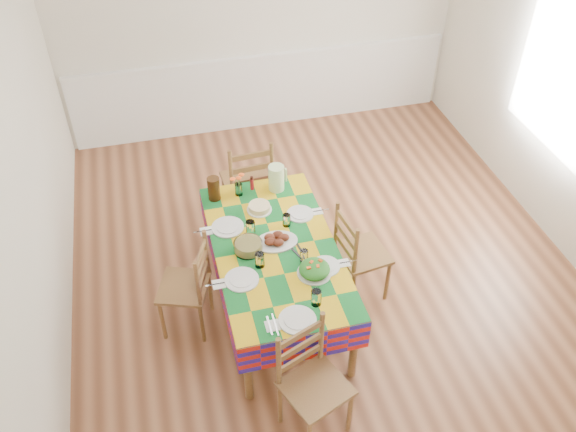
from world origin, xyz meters
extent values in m
cube|color=brown|center=(0.00, 0.00, -0.02)|extent=(4.50, 5.00, 0.04)
cube|color=beige|center=(0.00, 2.52, 1.35)|extent=(4.50, 0.04, 2.70)
cube|color=beige|center=(0.00, -2.52, 1.35)|extent=(4.50, 0.04, 2.70)
cube|color=beige|center=(-2.27, 0.00, 1.35)|extent=(0.04, 5.00, 2.70)
cube|color=white|center=(0.00, 2.47, 0.90)|extent=(4.41, 0.06, 0.04)
cube|color=white|center=(0.00, 2.48, 0.45)|extent=(4.41, 0.03, 0.90)
plane|color=white|center=(2.23, 0.30, 1.50)|extent=(0.00, 1.40, 1.40)
cylinder|color=brown|center=(-0.94, -1.22, 0.33)|extent=(0.06, 0.06, 0.65)
cylinder|color=brown|center=(-0.13, -1.22, 0.33)|extent=(0.06, 0.06, 0.65)
cylinder|color=brown|center=(-0.94, 0.42, 0.33)|extent=(0.06, 0.06, 0.65)
cylinder|color=brown|center=(-0.13, 0.42, 0.33)|extent=(0.06, 0.06, 0.65)
cube|color=brown|center=(-0.53, -0.40, 0.67)|extent=(0.92, 1.75, 0.04)
cube|color=red|center=(-0.53, -0.40, 0.69)|extent=(0.96, 1.79, 0.01)
cube|color=red|center=(-1.01, -0.40, 0.55)|extent=(0.01, 1.79, 0.28)
cube|color=red|center=(-0.05, -0.40, 0.55)|extent=(0.01, 1.79, 0.28)
cube|color=red|center=(-0.53, -1.29, 0.55)|extent=(0.96, 0.01, 0.28)
cube|color=red|center=(-0.53, 0.49, 0.55)|extent=(0.96, 0.01, 0.28)
cylinder|color=silver|center=(-0.55, -1.16, 0.71)|extent=(0.27, 0.27, 0.01)
cylinder|color=silver|center=(-0.55, -1.16, 0.72)|extent=(0.19, 0.19, 0.01)
cylinder|color=white|center=(-0.38, -1.04, 0.76)|extent=(0.08, 0.08, 0.13)
cube|color=white|center=(-0.73, -1.16, 0.70)|extent=(0.10, 0.10, 0.01)
cube|color=silver|center=(-0.75, -1.16, 0.71)|extent=(0.01, 0.17, 0.00)
cube|color=silver|center=(-0.71, -1.16, 0.71)|extent=(0.01, 0.20, 0.00)
cylinder|color=silver|center=(-0.86, -0.68, 0.70)|extent=(0.26, 0.26, 0.01)
cylinder|color=silver|center=(-0.86, -0.68, 0.71)|extent=(0.18, 0.18, 0.01)
cylinder|color=white|center=(-0.69, -0.57, 0.76)|extent=(0.07, 0.07, 0.12)
cube|color=white|center=(-1.03, -0.68, 0.70)|extent=(0.10, 0.10, 0.01)
cube|color=silver|center=(-1.05, -0.68, 0.71)|extent=(0.16, 0.01, 0.00)
cube|color=silver|center=(-1.01, -0.68, 0.71)|extent=(0.19, 0.01, 0.00)
cylinder|color=silver|center=(-0.86, -0.08, 0.71)|extent=(0.27, 0.27, 0.01)
cylinder|color=silver|center=(-0.86, -0.08, 0.71)|extent=(0.19, 0.19, 0.01)
cylinder|color=white|center=(-0.69, -0.19, 0.76)|extent=(0.08, 0.08, 0.13)
cube|color=white|center=(-1.03, -0.08, 0.70)|extent=(0.10, 0.10, 0.01)
cube|color=silver|center=(-1.05, -0.08, 0.71)|extent=(0.17, 0.01, 0.00)
cube|color=silver|center=(-1.01, -0.08, 0.71)|extent=(0.20, 0.01, 0.00)
cylinder|color=silver|center=(-0.21, -0.70, 0.70)|extent=(0.23, 0.23, 0.01)
cylinder|color=silver|center=(-0.21, -0.70, 0.71)|extent=(0.16, 0.16, 0.01)
cylinder|color=white|center=(-0.35, -0.60, 0.75)|extent=(0.06, 0.06, 0.11)
cube|color=white|center=(-0.06, -0.70, 0.70)|extent=(0.08, 0.08, 0.01)
cube|color=silver|center=(-0.07, -0.70, 0.70)|extent=(0.14, 0.01, 0.00)
cube|color=silver|center=(-0.04, -0.70, 0.70)|extent=(0.17, 0.01, 0.00)
cylinder|color=silver|center=(-0.24, -0.06, 0.70)|extent=(0.23, 0.23, 0.01)
cylinder|color=silver|center=(-0.24, -0.06, 0.71)|extent=(0.16, 0.16, 0.01)
cylinder|color=white|center=(-0.38, -0.16, 0.75)|extent=(0.06, 0.06, 0.11)
cube|color=white|center=(-0.08, -0.06, 0.70)|extent=(0.08, 0.08, 0.01)
cube|color=silver|center=(-0.10, -0.06, 0.70)|extent=(0.14, 0.01, 0.00)
cube|color=silver|center=(-0.07, -0.06, 0.70)|extent=(0.17, 0.01, 0.00)
ellipsoid|color=silver|center=(-0.51, -0.35, 0.71)|extent=(0.35, 0.25, 0.02)
ellipsoid|color=#321408|center=(-0.45, -0.35, 0.74)|extent=(0.09, 0.08, 0.05)
ellipsoid|color=#321408|center=(-0.49, -0.30, 0.74)|extent=(0.09, 0.08, 0.05)
ellipsoid|color=#321408|center=(-0.56, -0.32, 0.74)|extent=(0.09, 0.08, 0.05)
ellipsoid|color=#321408|center=(-0.57, -0.37, 0.74)|extent=(0.09, 0.08, 0.05)
ellipsoid|color=#321408|center=(-0.51, -0.39, 0.74)|extent=(0.09, 0.08, 0.05)
cylinder|color=silver|center=(-0.31, -0.75, 0.70)|extent=(0.26, 0.26, 0.01)
ellipsoid|color=#134C16|center=(-0.31, -0.75, 0.75)|extent=(0.24, 0.24, 0.11)
cube|color=#F95715|center=(-0.36, -0.77, 0.80)|extent=(0.03, 0.02, 0.01)
cube|color=#F95715|center=(-0.33, -0.72, 0.80)|extent=(0.04, 0.04, 0.01)
cube|color=#F95715|center=(-0.29, -0.77, 0.80)|extent=(0.03, 0.03, 0.01)
cube|color=#F95715|center=(-0.26, -0.72, 0.80)|extent=(0.03, 0.04, 0.01)
cylinder|color=white|center=(-0.74, -0.38, 0.74)|extent=(0.23, 0.23, 0.08)
cylinder|color=tan|center=(-0.74, -0.38, 0.74)|extent=(0.21, 0.21, 0.07)
cylinder|color=silver|center=(-0.56, 0.08, 0.70)|extent=(0.21, 0.21, 0.01)
cylinder|color=tan|center=(-0.56, 0.08, 0.73)|extent=(0.18, 0.18, 0.05)
cube|color=black|center=(-0.39, -0.51, 0.70)|extent=(0.11, 0.26, 0.01)
cube|color=black|center=(-0.34, -0.49, 0.70)|extent=(0.05, 0.27, 0.01)
cylinder|color=white|center=(-0.68, 0.33, 0.75)|extent=(0.07, 0.07, 0.11)
cylinder|color=#437828|center=(-0.70, 0.33, 0.80)|extent=(0.01, 0.01, 0.16)
ellipsoid|color=#F95715|center=(-0.73, 0.33, 0.87)|extent=(0.05, 0.05, 0.02)
cylinder|color=#437828|center=(-0.67, 0.34, 0.80)|extent=(0.01, 0.01, 0.16)
ellipsoid|color=#F95715|center=(-0.65, 0.36, 0.89)|extent=(0.05, 0.05, 0.02)
cylinder|color=#437828|center=(-0.68, 0.32, 0.80)|extent=(0.01, 0.01, 0.16)
ellipsoid|color=#F95715|center=(-0.68, 0.30, 0.90)|extent=(0.05, 0.05, 0.02)
cylinder|color=#AC0D1F|center=(-0.56, 0.38, 0.77)|extent=(0.03, 0.03, 0.14)
cylinder|color=beige|center=(-0.35, 0.33, 0.82)|extent=(0.14, 0.14, 0.24)
cylinder|color=#321C0B|center=(-0.90, 0.33, 0.81)|extent=(0.11, 0.11, 0.22)
cube|color=silver|center=(-0.51, -1.25, 0.71)|extent=(0.08, 0.02, 0.02)
cylinder|color=brown|center=(-0.30, -1.66, 0.22)|extent=(0.04, 0.04, 0.45)
cylinder|color=brown|center=(-0.76, -1.48, 0.22)|extent=(0.04, 0.04, 0.45)
cylinder|color=brown|center=(-0.43, -1.34, 0.22)|extent=(0.04, 0.04, 0.45)
cube|color=brown|center=(-0.53, -1.57, 0.46)|extent=(0.54, 0.52, 0.03)
cylinder|color=brown|center=(-0.76, -1.47, 0.70)|extent=(0.04, 0.04, 0.50)
cylinder|color=brown|center=(-0.43, -1.34, 0.70)|extent=(0.04, 0.04, 0.50)
cube|color=brown|center=(-0.60, -1.40, 0.60)|extent=(0.34, 0.15, 0.05)
cube|color=brown|center=(-0.60, -1.40, 0.73)|extent=(0.34, 0.15, 0.05)
cube|color=brown|center=(-0.60, -1.40, 0.86)|extent=(0.34, 0.15, 0.05)
cylinder|color=brown|center=(-0.35, 0.96, 0.24)|extent=(0.04, 0.04, 0.48)
cylinder|color=brown|center=(-0.74, 0.94, 0.24)|extent=(0.04, 0.04, 0.48)
cylinder|color=brown|center=(-0.33, 0.60, 0.24)|extent=(0.04, 0.04, 0.48)
cylinder|color=brown|center=(-0.71, 0.57, 0.24)|extent=(0.04, 0.04, 0.48)
cube|color=brown|center=(-0.53, 0.77, 0.49)|extent=(0.48, 0.46, 0.03)
cylinder|color=brown|center=(-0.33, 0.59, 0.74)|extent=(0.04, 0.04, 0.53)
cylinder|color=brown|center=(-0.71, 0.56, 0.74)|extent=(0.04, 0.04, 0.53)
cube|color=brown|center=(-0.52, 0.58, 0.64)|extent=(0.38, 0.05, 0.05)
cube|color=brown|center=(-0.52, 0.58, 0.78)|extent=(0.38, 0.05, 0.05)
cube|color=brown|center=(-0.52, 0.58, 0.91)|extent=(0.38, 0.05, 0.05)
cylinder|color=brown|center=(-1.38, -0.18, 0.21)|extent=(0.03, 0.03, 0.43)
cylinder|color=brown|center=(-1.50, -0.51, 0.21)|extent=(0.03, 0.03, 0.43)
cylinder|color=brown|center=(-1.08, -0.29, 0.21)|extent=(0.03, 0.03, 0.43)
cylinder|color=brown|center=(-1.19, -0.61, 0.21)|extent=(0.03, 0.03, 0.43)
cube|color=brown|center=(-1.29, -0.40, 0.44)|extent=(0.49, 0.50, 0.03)
cylinder|color=brown|center=(-1.07, -0.30, 0.66)|extent=(0.03, 0.03, 0.47)
cylinder|color=brown|center=(-1.18, -0.62, 0.66)|extent=(0.03, 0.03, 0.47)
cube|color=brown|center=(-1.12, -0.46, 0.57)|extent=(0.13, 0.33, 0.05)
cube|color=brown|center=(-1.12, -0.46, 0.69)|extent=(0.13, 0.33, 0.05)
cube|color=brown|center=(-1.12, -0.46, 0.82)|extent=(0.13, 0.33, 0.05)
cylinder|color=brown|center=(0.41, -0.55, 0.22)|extent=(0.04, 0.04, 0.44)
cylinder|color=brown|center=(0.36, -0.20, 0.22)|extent=(0.04, 0.04, 0.44)
cylinder|color=brown|center=(0.08, -0.60, 0.22)|extent=(0.04, 0.04, 0.44)
cylinder|color=brown|center=(0.04, -0.25, 0.22)|extent=(0.04, 0.04, 0.44)
cube|color=brown|center=(0.22, -0.40, 0.45)|extent=(0.44, 0.46, 0.03)
cylinder|color=brown|center=(0.07, -0.60, 0.68)|extent=(0.04, 0.04, 0.49)
cylinder|color=brown|center=(0.03, -0.25, 0.68)|extent=(0.04, 0.04, 0.49)
cube|color=brown|center=(0.05, -0.42, 0.58)|extent=(0.07, 0.35, 0.05)
cube|color=brown|center=(0.05, -0.42, 0.71)|extent=(0.07, 0.35, 0.05)
cube|color=brown|center=(0.05, -0.42, 0.84)|extent=(0.07, 0.35, 0.05)
camera|label=1|loc=(-1.30, -3.80, 4.04)|focal=38.00mm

